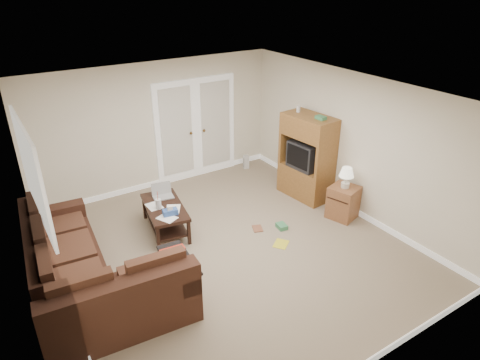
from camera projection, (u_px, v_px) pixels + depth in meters
floor at (231, 249)px, 6.81m from camera, size 5.50×5.50×0.00m
ceiling at (229, 94)px, 5.71m from camera, size 5.00×5.50×0.02m
wall_left at (49, 228)px, 5.04m from camera, size 0.02×5.50×2.50m
wall_right at (352, 144)px, 7.47m from camera, size 0.02×5.50×2.50m
wall_back at (156, 126)px, 8.33m from camera, size 5.00×0.02×2.50m
wall_front at (376, 282)px, 4.18m from camera, size 5.00×0.02×2.50m
baseboards at (231, 246)px, 6.79m from camera, size 5.00×5.50×0.10m
french_doors at (196, 130)px, 8.81m from camera, size 1.80×0.05×2.13m
window_left at (33, 174)px, 5.68m from camera, size 0.05×1.92×1.42m
sectional_sofa at (87, 277)px, 5.66m from camera, size 1.94×2.95×0.87m
coffee_table at (165, 216)px, 7.20m from camera, size 0.78×1.25×0.79m
tv_armoire at (307, 157)px, 8.08m from camera, size 0.65×1.06×1.74m
side_cabinet at (343, 200)px, 7.54m from camera, size 0.57×0.57×0.97m
space_heater at (246, 162)px, 9.52m from camera, size 0.14×0.13×0.30m
floor_magazine at (281, 244)px, 6.92m from camera, size 0.35×0.33×0.01m
floor_greenbox at (282, 226)px, 7.33m from camera, size 0.17×0.21×0.08m
floor_book at (253, 229)px, 7.31m from camera, size 0.23×0.27×0.02m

